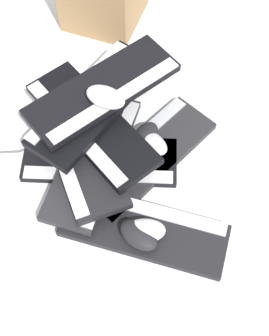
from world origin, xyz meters
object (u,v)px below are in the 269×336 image
at_px(keyboard_0, 144,229).
at_px(keyboard_3, 93,158).
at_px(mouse_4, 151,142).
at_px(keyboard_7, 104,90).
at_px(mouse_0, 139,235).
at_px(mouse_3, 145,137).
at_px(keyboard_6, 94,102).
at_px(keyboard_1, 147,156).
at_px(mouse_1, 105,97).
at_px(keyboard_2, 100,161).
at_px(keyboard_4, 79,148).
at_px(keyboard_5, 91,124).
at_px(mouse_2, 144,231).

height_order(keyboard_0, keyboard_3, keyboard_3).
relative_size(keyboard_0, mouse_4, 4.17).
height_order(keyboard_3, keyboard_7, keyboard_7).
xyz_separation_m(mouse_0, mouse_3, (-0.29, 0.08, 0.00)).
bearing_deg(keyboard_6, keyboard_1, 43.00).
bearing_deg(mouse_4, keyboard_0, -53.53).
bearing_deg(mouse_1, mouse_3, -167.01).
height_order(keyboard_6, keyboard_7, keyboard_7).
bearing_deg(keyboard_0, keyboard_2, -161.28).
height_order(keyboard_7, mouse_1, mouse_1).
bearing_deg(keyboard_6, keyboard_4, -33.10).
xyz_separation_m(keyboard_5, mouse_1, (-0.01, 0.05, 0.10)).
bearing_deg(keyboard_1, keyboard_4, -99.50).
distance_m(mouse_0, mouse_1, 0.37).
bearing_deg(keyboard_7, keyboard_3, -23.81).
relative_size(keyboard_6, mouse_1, 3.86).
height_order(keyboard_7, mouse_0, keyboard_7).
distance_m(keyboard_5, keyboard_7, 0.10).
xyz_separation_m(mouse_1, mouse_3, (0.05, 0.10, -0.15)).
height_order(mouse_1, mouse_4, mouse_1).
relative_size(keyboard_5, mouse_2, 4.18).
height_order(mouse_2, mouse_4, same).
xyz_separation_m(keyboard_1, mouse_2, (0.24, -0.06, 0.04)).
bearing_deg(mouse_3, keyboard_3, -36.69).
height_order(keyboard_2, keyboard_3, keyboard_3).
xyz_separation_m(keyboard_1, keyboard_2, (-0.01, -0.14, 0.00)).
distance_m(keyboard_7, mouse_1, 0.06).
distance_m(keyboard_0, mouse_2, 0.04).
bearing_deg(mouse_0, keyboard_3, -24.03).
relative_size(keyboard_0, keyboard_7, 1.00).
height_order(keyboard_1, mouse_0, mouse_0).
height_order(keyboard_7, mouse_3, keyboard_7).
distance_m(keyboard_2, keyboard_7, 0.20).
distance_m(keyboard_0, keyboard_2, 0.25).
height_order(keyboard_6, mouse_1, mouse_1).
xyz_separation_m(keyboard_3, keyboard_4, (-0.02, -0.04, 0.03)).
height_order(keyboard_2, keyboard_7, keyboard_7).
relative_size(keyboard_1, mouse_0, 4.08).
relative_size(keyboard_0, keyboard_3, 1.00).
bearing_deg(keyboard_3, mouse_2, 20.50).
height_order(keyboard_2, keyboard_5, keyboard_5).
distance_m(keyboard_2, mouse_0, 0.27).
relative_size(keyboard_5, keyboard_6, 1.08).
bearing_deg(keyboard_1, keyboard_0, -14.77).
bearing_deg(keyboard_1, keyboard_6, -137.00).
xyz_separation_m(keyboard_5, mouse_4, (0.06, 0.16, -0.05)).
bearing_deg(mouse_1, keyboard_3, 94.29).
bearing_deg(keyboard_4, mouse_0, 21.63).
xyz_separation_m(keyboard_4, mouse_0, (0.28, 0.11, -0.02)).
relative_size(keyboard_0, mouse_1, 4.17).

